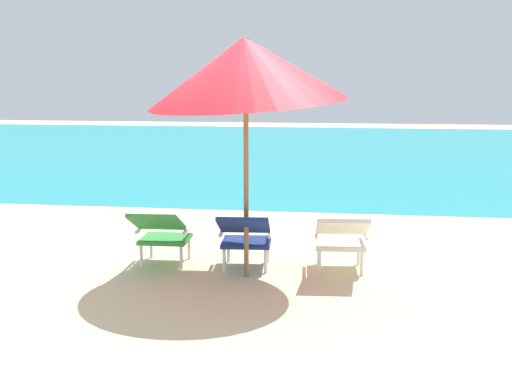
# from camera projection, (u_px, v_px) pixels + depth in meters

# --- Properties ---
(ground_plane) EXTENTS (40.00, 40.00, 0.00)m
(ground_plane) POSITION_uv_depth(u_px,v_px,m) (287.00, 202.00, 11.16)
(ground_plane) COLOR beige
(ocean_band) EXTENTS (40.00, 18.00, 0.01)m
(ocean_band) POSITION_uv_depth(u_px,v_px,m) (316.00, 150.00, 19.11)
(ocean_band) COLOR teal
(ocean_band) RESTS_ON ground_plane
(lounge_chair_left) EXTENTS (0.57, 0.90, 0.68)m
(lounge_chair_left) POSITION_uv_depth(u_px,v_px,m) (161.00, 232.00, 7.19)
(lounge_chair_left) COLOR #338E3D
(lounge_chair_left) RESTS_ON ground_plane
(lounge_chair_center) EXTENTS (0.61, 0.92, 0.68)m
(lounge_chair_center) POSITION_uv_depth(u_px,v_px,m) (245.00, 235.00, 7.05)
(lounge_chair_center) COLOR navy
(lounge_chair_center) RESTS_ON ground_plane
(lounge_chair_right) EXTENTS (0.60, 0.91, 0.68)m
(lounge_chair_right) POSITION_uv_depth(u_px,v_px,m) (341.00, 237.00, 6.96)
(lounge_chair_right) COLOR silver
(lounge_chair_right) RESTS_ON ground_plane
(beach_umbrella_center) EXTENTS (2.86, 2.86, 2.52)m
(beach_umbrella_center) POSITION_uv_depth(u_px,v_px,m) (246.00, 70.00, 6.59)
(beach_umbrella_center) COLOR olive
(beach_umbrella_center) RESTS_ON ground_plane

